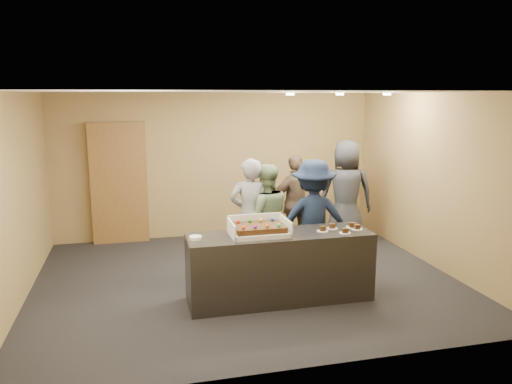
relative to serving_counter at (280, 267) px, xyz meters
The scene contains 17 objects.
room 1.24m from the serving_counter, 108.28° to the left, with size 6.04×6.00×2.70m.
serving_counter is the anchor object (origin of this frame).
storage_cabinet 3.88m from the serving_counter, 122.69° to the left, with size 0.99×0.15×2.19m, color brown.
cake_box 0.57m from the serving_counter, behind, with size 0.74×0.51×0.22m.
sheet_cake 0.61m from the serving_counter, behind, with size 0.63×0.44×0.12m.
plate_stack 1.19m from the serving_counter, behind, with size 0.16×0.16×0.04m, color white.
slice_a 0.74m from the serving_counter, ahead, with size 0.15×0.15×0.07m.
slice_b 0.88m from the serving_counter, ahead, with size 0.15×0.15×0.07m.
slice_c 0.97m from the serving_counter, 13.10° to the right, with size 0.15×0.15×0.07m.
slice_d 1.13m from the serving_counter, ahead, with size 0.15×0.15×0.07m.
slice_e 1.16m from the serving_counter, ahead, with size 0.15×0.15×0.07m.
person_server_grey 1.28m from the serving_counter, 95.46° to the left, with size 0.63×0.42×1.74m, color gray.
person_sage_man 1.28m from the serving_counter, 83.85° to the left, with size 0.80×0.62×1.64m, color gray.
person_navy_man 1.07m from the serving_counter, 44.24° to the left, with size 1.13×0.65×1.75m, color #141F39.
person_brown_extra 2.21m from the serving_counter, 66.07° to the left, with size 0.97×0.41×1.66m, color brown.
person_dark_suit 2.76m from the serving_counter, 48.06° to the left, with size 0.93×0.61×1.90m, color #28292E.
ceiling_spotlights 2.90m from the serving_counter, 44.54° to the left, with size 1.72×0.12×0.03m.
Camera 1 is at (-1.52, -6.77, 2.66)m, focal length 35.00 mm.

